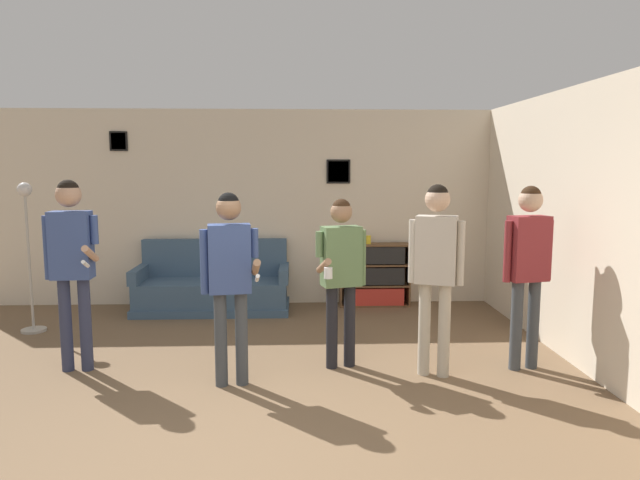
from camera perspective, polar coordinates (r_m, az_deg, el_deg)
name	(u,v)px	position (r m, az deg, el deg)	size (l,w,h in m)	color
ground_plane	(232,465)	(4.01, -8.78, -21.35)	(20.00, 20.00, 0.00)	brown
wall_back	(267,208)	(7.99, -5.37, 3.23)	(8.62, 0.08, 2.70)	beige
wall_right	(562,223)	(6.35, 23.02, 1.60)	(0.06, 6.83, 2.70)	beige
couch	(213,288)	(7.80, -10.65, -4.77)	(2.03, 0.80, 0.93)	#3D5670
bookshelf	(374,275)	(7.95, 5.46, -3.48)	(0.97, 0.30, 0.87)	brown
floor_lamp	(28,245)	(7.37, -27.15, -0.47)	(0.28, 0.28, 1.74)	#ADA89E
person_player_foreground_left	(72,253)	(5.76, -23.60, -1.21)	(0.51, 0.47, 1.81)	#2D334C
person_player_foreground_center	(230,268)	(4.99, -9.01, -2.80)	(0.53, 0.44, 1.70)	#3D4247
person_watcher_holding_cup	(341,266)	(5.39, 2.12, -2.57)	(0.49, 0.49, 1.63)	black
person_spectator_near_bookshelf	(436,259)	(5.26, 11.52, -1.83)	(0.47, 0.31, 1.77)	#B7AD99
person_spectator_far_right	(528,257)	(5.67, 20.08, -1.61)	(0.49, 0.27, 1.75)	#3D4247
drinking_cup	(368,240)	(7.86, 4.86, 0.04)	(0.07, 0.07, 0.11)	yellow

